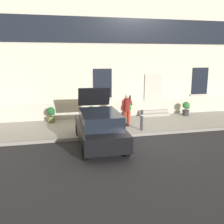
{
  "coord_description": "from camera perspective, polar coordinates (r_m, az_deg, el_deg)",
  "views": [
    {
      "loc": [
        -3.6,
        -10.25,
        3.73
      ],
      "look_at": [
        -0.8,
        1.6,
        1.1
      ],
      "focal_mm": 41.14,
      "sensor_mm": 36.0,
      "label": 1
    }
  ],
  "objects": [
    {
      "name": "planter_olive",
      "position": [
        14.6,
        -13.37,
        -0.51
      ],
      "size": [
        0.44,
        0.44,
        0.86
      ],
      "color": "#606B38",
      "rests_on": "sidewalk"
    },
    {
      "name": "planter_charcoal",
      "position": [
        16.56,
        16.13,
        0.83
      ],
      "size": [
        0.44,
        0.44,
        0.86
      ],
      "color": "#2D2D30",
      "rests_on": "sidewalk"
    },
    {
      "name": "ground_plane",
      "position": [
        11.49,
        5.76,
        -6.82
      ],
      "size": [
        80.0,
        80.0,
        0.0
      ],
      "primitive_type": "plane",
      "color": "#232326"
    },
    {
      "name": "building_facade",
      "position": [
        15.95,
        -0.25,
        12.18
      ],
      "size": [
        24.0,
        1.52,
        7.5
      ],
      "color": "beige",
      "rests_on": "ground"
    },
    {
      "name": "sidewalk",
      "position": [
        14.03,
        2.04,
        -2.93
      ],
      "size": [
        24.0,
        3.6,
        0.15
      ],
      "primitive_type": "cube",
      "color": "#99968E",
      "rests_on": "ground"
    },
    {
      "name": "bollard_near_person",
      "position": [
        12.72,
        6.63,
        -1.62
      ],
      "size": [
        0.15,
        0.15,
        1.04
      ],
      "color": "#333338",
      "rests_on": "sidewalk"
    },
    {
      "name": "hatchback_car_black",
      "position": [
        10.84,
        -2.76,
        -3.51
      ],
      "size": [
        1.85,
        4.09,
        2.34
      ],
      "color": "black",
      "rests_on": "ground"
    },
    {
      "name": "entrance_stoop",
      "position": [
        16.2,
        9.28,
        -0.26
      ],
      "size": [
        1.87,
        0.64,
        0.32
      ],
      "color": "#9E998E",
      "rests_on": "sidewalk"
    },
    {
      "name": "person_on_phone",
      "position": [
        13.25,
        3.23,
        0.93
      ],
      "size": [
        0.51,
        0.51,
        1.74
      ],
      "rotation": [
        0.0,
        0.0,
        0.26
      ],
      "color": "maroon",
      "rests_on": "sidewalk"
    },
    {
      "name": "planter_cream",
      "position": [
        14.62,
        -4.56,
        -0.19
      ],
      "size": [
        0.44,
        0.44,
        0.86
      ],
      "color": "beige",
      "rests_on": "sidewalk"
    },
    {
      "name": "planter_terracotta",
      "position": [
        15.44,
        3.5,
        0.49
      ],
      "size": [
        0.44,
        0.44,
        0.86
      ],
      "color": "#B25B38",
      "rests_on": "sidewalk"
    },
    {
      "name": "curb_edge",
      "position": [
        12.31,
        4.34,
        -5.12
      ],
      "size": [
        24.0,
        0.12,
        0.15
      ],
      "primitive_type": "cube",
      "color": "gray",
      "rests_on": "ground"
    }
  ]
}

